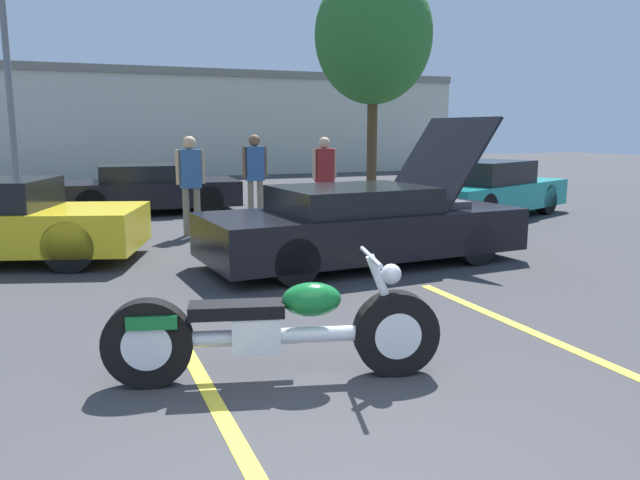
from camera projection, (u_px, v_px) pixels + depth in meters
parking_stripe_middle at (220, 413)px, 4.24m from camera, size 0.12×5.04×0.01m
parking_stripe_back at (579, 352)px, 5.40m from camera, size 0.12×5.04×0.01m
far_building at (95, 120)px, 25.97m from camera, size 32.00×4.20×4.40m
light_pole at (8, 38)px, 16.83m from camera, size 1.21×0.28×7.97m
tree_background at (373, 36)px, 19.12m from camera, size 3.62×3.62×6.85m
motorcycle at (273, 330)px, 4.75m from camera, size 2.52×0.95×0.97m
show_car_hood_open at (364, 225)px, 8.92m from camera, size 4.67×2.10×2.09m
parked_car_right_row at (482, 190)px, 13.80m from camera, size 4.83×3.55×1.24m
parked_car_mid_right_row at (147, 189)px, 14.47m from camera, size 4.15×2.15×1.12m
spectator_near_motorcycle at (191, 176)px, 11.21m from camera, size 0.52×0.24×1.80m
spectator_by_show_car at (324, 172)px, 12.66m from camera, size 0.52×0.23×1.76m
spectator_midground at (255, 170)px, 12.76m from camera, size 0.52×0.24×1.81m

